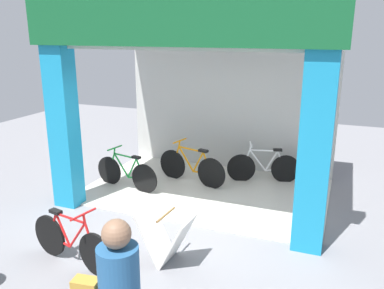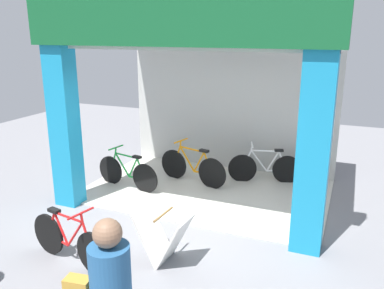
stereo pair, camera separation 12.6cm
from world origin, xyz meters
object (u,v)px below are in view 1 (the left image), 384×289
(bicycle_inside_0, at_px, (191,167))
(bicycle_parked_0, at_px, (72,242))
(bicycle_inside_1, at_px, (264,167))
(bicycle_inside_2, at_px, (126,173))
(sandwich_board_sign, at_px, (166,238))

(bicycle_inside_0, bearing_deg, bicycle_parked_0, -96.83)
(bicycle_inside_1, distance_m, bicycle_inside_2, 2.83)
(bicycle_inside_0, xyz_separation_m, bicycle_inside_2, (-1.11, -0.74, -0.03))
(bicycle_inside_1, xyz_separation_m, sandwich_board_sign, (-0.62, -3.46, 0.03))
(bicycle_inside_0, height_order, bicycle_inside_2, bicycle_inside_0)
(bicycle_inside_0, distance_m, bicycle_inside_1, 1.51)
(bicycle_inside_1, xyz_separation_m, bicycle_parked_0, (-1.78, -3.99, 0.00))
(bicycle_inside_1, xyz_separation_m, bicycle_inside_2, (-2.48, -1.36, -0.00))
(bicycle_inside_1, height_order, bicycle_inside_2, bicycle_inside_1)
(sandwich_board_sign, bearing_deg, bicycle_inside_1, 79.85)
(bicycle_inside_2, bearing_deg, bicycle_inside_0, 33.77)
(bicycle_parked_0, bearing_deg, bicycle_inside_0, 83.17)
(bicycle_inside_0, xyz_separation_m, bicycle_parked_0, (-0.40, -3.38, -0.02))
(bicycle_inside_1, distance_m, bicycle_parked_0, 4.37)
(bicycle_inside_0, height_order, sandwich_board_sign, bicycle_inside_0)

